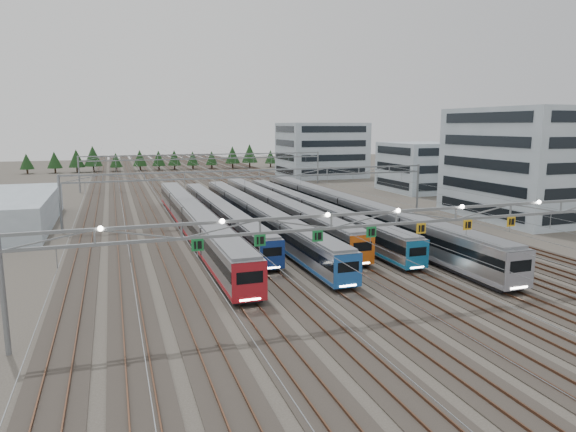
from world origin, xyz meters
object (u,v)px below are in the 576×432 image
object	(u,v)px
train_c	(256,215)
gantry_mid	(259,179)
depot_bldg_mid	(421,167)
gantry_far	(207,160)
train_f	(347,210)
gantry_near	(396,220)
depot_bldg_south	(529,163)
depot_bldg_north	(321,150)
train_b	(220,214)
west_shed	(16,210)
train_a	(193,219)
train_e	(310,210)
train_d	(277,208)

from	to	relation	value
train_c	gantry_mid	distance (m)	8.05
depot_bldg_mid	gantry_far	bearing A→B (deg)	153.29
train_f	gantry_near	world-z (taller)	gantry_near
train_f	depot_bldg_south	distance (m)	30.69
train_f	depot_bldg_north	bearing A→B (deg)	70.44
depot_bldg_mid	train_c	bearing A→B (deg)	-147.31
depot_bldg_south	depot_bldg_north	size ratio (longest dim) A/B	1.00
train_f	train_b	bearing A→B (deg)	166.08
gantry_far	west_shed	bearing A→B (deg)	-132.44
train_b	depot_bldg_south	xyz separation A→B (m)	(47.85, -7.80, 6.64)
gantry_far	depot_bldg_south	xyz separation A→B (m)	(41.10, -55.81, 2.20)
train_a	gantry_mid	xyz separation A→B (m)	(11.25, 7.63, 4.21)
train_e	gantry_mid	size ratio (longest dim) A/B	1.04
train_d	depot_bldg_south	distance (m)	40.43
train_c	west_shed	world-z (taller)	west_shed
train_c	depot_bldg_south	world-z (taller)	depot_bldg_south
train_c	train_d	xyz separation A→B (m)	(4.50, 4.66, 0.06)
train_a	gantry_far	bearing A→B (deg)	77.93
depot_bldg_mid	west_shed	bearing A→B (deg)	-168.51
gantry_far	depot_bldg_south	size ratio (longest dim) A/B	2.56
train_b	train_f	world-z (taller)	train_f
train_b	depot_bldg_mid	world-z (taller)	depot_bldg_mid
train_a	depot_bldg_south	bearing A→B (deg)	-3.48
train_b	gantry_mid	xyz separation A→B (m)	(6.75, 3.01, 4.44)
gantry_far	depot_bldg_mid	xyz separation A→B (m)	(43.61, -21.95, -1.02)
gantry_mid	depot_bldg_south	distance (m)	42.55
train_a	train_c	distance (m)	9.09
train_e	gantry_mid	world-z (taller)	gantry_mid
gantry_mid	depot_bldg_north	world-z (taller)	depot_bldg_north
depot_bldg_north	train_a	bearing A→B (deg)	-124.33
train_b	gantry_far	size ratio (longest dim) A/B	0.91
depot_bldg_mid	depot_bldg_south	bearing A→B (deg)	-94.25
train_e	depot_bldg_south	distance (m)	35.66
gantry_mid	train_e	bearing A→B (deg)	-29.92
train_d	gantry_far	size ratio (longest dim) A/B	1.01
train_b	gantry_far	bearing A→B (deg)	82.00
train_d	gantry_near	xyz separation A→B (m)	(-2.30, -38.41, 5.01)
depot_bldg_mid	west_shed	size ratio (longest dim) A/B	0.53
train_e	west_shed	size ratio (longest dim) A/B	1.95
depot_bldg_south	train_b	bearing A→B (deg)	170.74
train_a	train_b	bearing A→B (deg)	45.76
train_a	train_c	xyz separation A→B (m)	(9.00, 1.25, -0.15)
gantry_far	west_shed	xyz separation A→B (m)	(-34.60, -37.85, -4.07)
train_e	depot_bldg_south	xyz separation A→B (m)	(34.35, -6.93, 6.66)
west_shed	gantry_far	bearing A→B (deg)	47.56
train_b	depot_bldg_south	distance (m)	48.93
gantry_far	train_d	bearing A→B (deg)	-87.24
gantry_mid	west_shed	size ratio (longest dim) A/B	1.88
gantry_mid	depot_bldg_mid	distance (m)	49.34
gantry_near	gantry_mid	distance (m)	40.12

